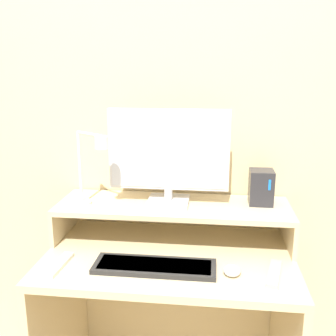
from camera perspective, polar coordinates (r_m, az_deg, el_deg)
The scene contains 10 objects.
wall_back at distance 1.83m, azimuth 1.44°, elevation 6.16°, with size 6.00×0.05×2.50m.
desk at distance 1.77m, azimuth 0.17°, elevation -19.43°, with size 1.01×0.62×0.77m.
monitor_shelf at distance 1.73m, azimuth 0.75°, elevation -6.04°, with size 1.01×0.32×0.16m.
monitor at distance 1.67m, azimuth 0.06°, elevation 1.84°, with size 0.52×0.17×0.41m.
desk_lamp at distance 1.64m, azimuth -11.04°, elevation 0.67°, with size 0.19×0.16×0.32m.
router_dock at distance 1.74m, azimuth 13.35°, elevation -2.72°, with size 0.10×0.11×0.15m.
keyboard at distance 1.53m, azimuth -1.96°, elevation -14.05°, with size 0.46×0.15×0.02m.
mouse at distance 1.50m, azimuth 9.27°, elevation -14.47°, with size 0.06×0.08×0.03m.
remote_control at distance 1.60m, azimuth -15.52°, elevation -13.37°, with size 0.05×0.19×0.02m.
remote_secondary at distance 1.53m, azimuth 15.15°, elevation -14.57°, with size 0.08×0.20×0.02m.
Camera 1 is at (0.17, -1.15, 1.50)m, focal length 42.00 mm.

